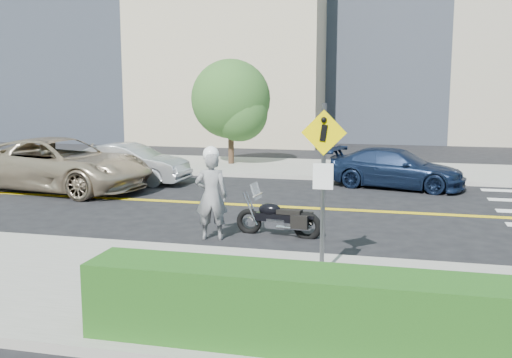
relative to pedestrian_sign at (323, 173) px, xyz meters
The scene contains 11 objects.
ground_plane 7.83m from the pedestrian_sign, 123.64° to the left, with size 120.00×120.00×0.00m, color black.
sidewalk_near 4.75m from the pedestrian_sign, 164.21° to the right, with size 60.00×5.00×0.15m, color #9E9B91.
sidewalk_far 14.56m from the pedestrian_sign, 106.91° to the left, with size 60.00×5.00×0.15m, color #9E9B91.
hedge 3.73m from the pedestrian_sign, 58.93° to the right, with size 9.00×0.90×1.00m, color #235619.
pedestrian_sign is the anchor object (origin of this frame).
motorcyclist 3.79m from the pedestrian_sign, 139.61° to the left, with size 0.80×0.60×2.12m.
motorcycle 3.62m from the pedestrian_sign, 114.67° to the left, with size 1.98×0.60×1.21m, color black, non-canonical shape.
suv 12.05m from the pedestrian_sign, 143.08° to the left, with size 2.88×6.24×1.73m, color tan.
parked_car_silver 12.21m from the pedestrian_sign, 131.39° to the left, with size 1.48×4.23×1.39m, color #A9ABB1.
parked_car_blue 10.52m from the pedestrian_sign, 83.78° to the left, with size 1.85×4.55×1.32m, color #152341.
tree_far_a 15.16m from the pedestrian_sign, 112.18° to the left, with size 3.30×3.30×4.51m.
Camera 1 is at (5.50, -16.46, 3.46)m, focal length 42.00 mm.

